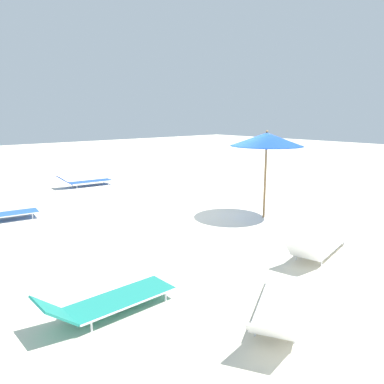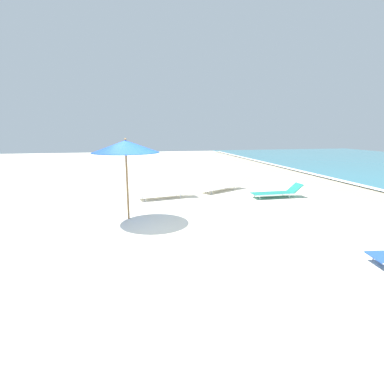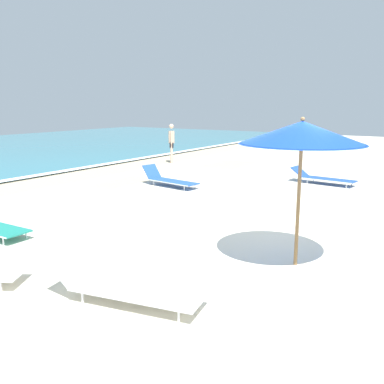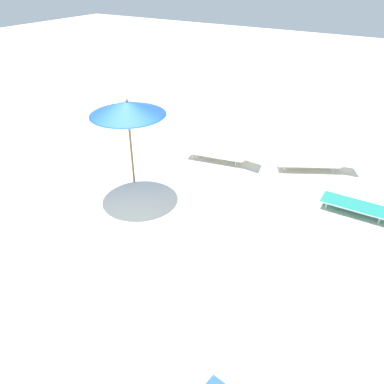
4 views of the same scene
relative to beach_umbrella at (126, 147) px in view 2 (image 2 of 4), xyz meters
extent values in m
cube|color=beige|center=(1.17, 0.81, -2.28)|extent=(60.00, 60.00, 0.16)
cube|color=#B3A68B|center=(-5.75, 6.56, -2.19)|extent=(2.89, 1.28, 0.00)
cylinder|color=olive|center=(0.00, 0.00, -1.09)|extent=(0.06, 0.06, 2.21)
cone|color=blue|center=(0.00, 0.00, 0.01)|extent=(2.01, 2.01, 0.36)
cylinder|color=#13359C|center=(0.00, 0.00, -0.16)|extent=(1.95, 1.95, 0.01)
sphere|color=olive|center=(0.00, 0.00, 0.22)|extent=(0.07, 0.07, 0.07)
cube|color=white|center=(-3.45, 3.96, -2.02)|extent=(1.42, 1.92, 0.03)
cylinder|color=silver|center=(-3.71, 3.82, -2.02)|extent=(0.92, 1.64, 0.03)
cylinder|color=silver|center=(-3.18, 4.11, -2.02)|extent=(0.92, 1.64, 0.03)
cube|color=white|center=(-4.00, 4.96, -1.84)|extent=(0.71, 0.66, 0.38)
cylinder|color=silver|center=(-3.32, 3.21, -2.12)|extent=(0.03, 0.03, 0.16)
cylinder|color=silver|center=(-2.87, 3.45, -2.12)|extent=(0.03, 0.03, 0.16)
cylinder|color=silver|center=(-4.02, 4.48, -2.12)|extent=(0.03, 0.03, 0.16)
cylinder|color=silver|center=(-3.57, 4.72, -2.12)|extent=(0.03, 0.03, 0.16)
cylinder|color=silver|center=(4.15, 5.02, -2.12)|extent=(0.03, 0.03, 0.16)
cube|color=#1E8475|center=(-1.79, 5.68, -2.02)|extent=(0.62, 1.63, 0.03)
cylinder|color=silver|center=(-2.09, 5.68, -2.02)|extent=(0.05, 1.63, 0.03)
cylinder|color=silver|center=(-1.49, 5.69, -2.02)|extent=(0.05, 1.63, 0.03)
cube|color=#1E8475|center=(-1.80, 6.71, -1.85)|extent=(0.58, 0.45, 0.37)
cylinder|color=silver|center=(-2.04, 5.05, -2.12)|extent=(0.03, 0.03, 0.16)
cylinder|color=silver|center=(-1.53, 5.05, -2.12)|extent=(0.03, 0.03, 0.16)
cylinder|color=silver|center=(-2.05, 6.32, -2.12)|extent=(0.03, 0.03, 0.16)
cylinder|color=silver|center=(-1.54, 6.32, -2.12)|extent=(0.03, 0.03, 0.16)
cube|color=white|center=(-2.55, 1.30, -2.02)|extent=(0.93, 1.91, 0.03)
cylinder|color=silver|center=(-2.84, 1.24, -2.02)|extent=(0.38, 1.80, 0.03)
cylinder|color=silver|center=(-2.25, 1.36, -2.02)|extent=(0.38, 1.80, 0.03)
cube|color=white|center=(-2.76, 2.39, -1.83)|extent=(0.64, 0.52, 0.40)
cylinder|color=silver|center=(-2.66, 0.55, -2.12)|extent=(0.03, 0.03, 0.16)
cylinder|color=silver|center=(-2.16, 0.65, -2.12)|extent=(0.03, 0.03, 0.16)
cylinder|color=silver|center=(-2.93, 1.95, -2.12)|extent=(0.03, 0.03, 0.16)
cylinder|color=silver|center=(-2.43, 2.05, -2.12)|extent=(0.03, 0.03, 0.16)
camera|label=1|loc=(-6.39, 8.30, 0.70)|focal=35.00mm
camera|label=2|loc=(9.10, 0.06, 0.49)|focal=28.00mm
camera|label=3|loc=(-6.66, -2.21, 0.46)|focal=40.00mm
camera|label=4|loc=(7.05, 6.29, 3.24)|focal=35.00mm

